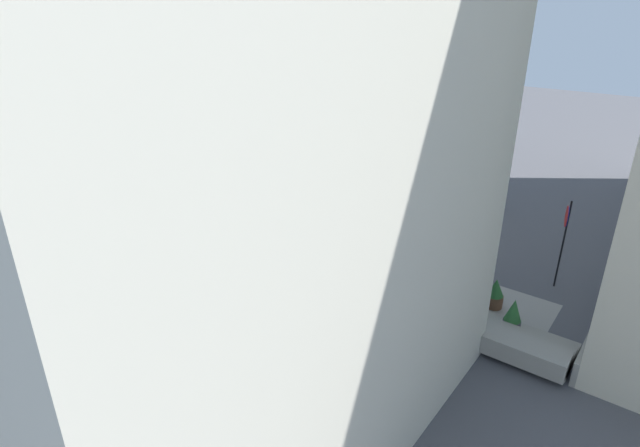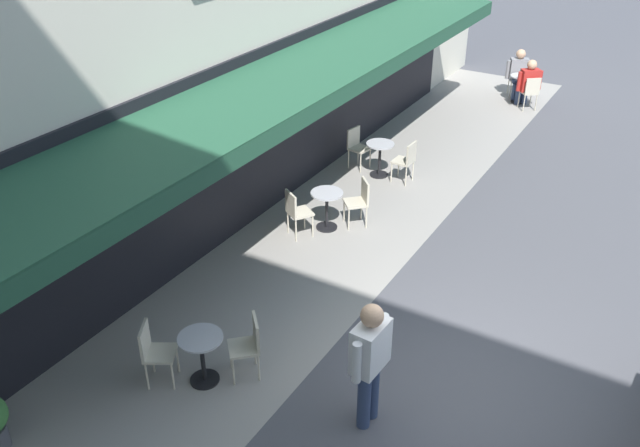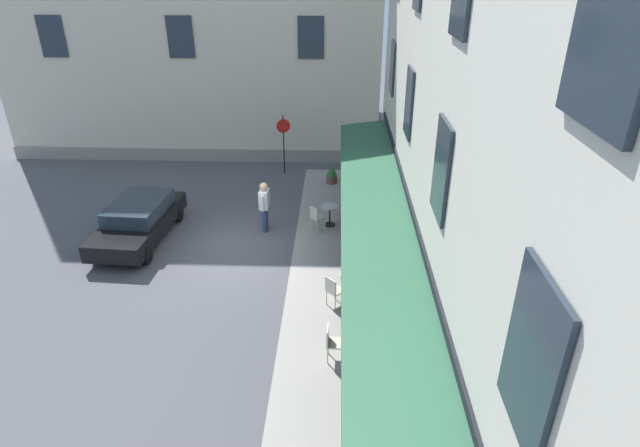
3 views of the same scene
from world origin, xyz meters
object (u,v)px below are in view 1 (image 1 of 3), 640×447
at_px(cafe_chair_cream_kerbside, 365,239).
at_px(potted_plant_entrance_right, 513,316).
at_px(seated_companion_in_grey, 120,162).
at_px(seated_patron_in_red, 138,163).
at_px(cafe_chair_cream_by_window, 116,166).
at_px(cafe_chair_cream_near_door, 256,227).
at_px(cafe_chair_cream_facing_street, 211,200).
at_px(cafe_chair_cream_under_awning, 183,209).
at_px(cafe_table_streetside, 251,222).
at_px(cafe_chair_cream_corner_left, 369,258).
at_px(potted_plant_by_steps, 459,309).
at_px(potted_plant_under_sign, 412,294).
at_px(parked_car_black, 427,181).
at_px(potted_plant_mid_terrace, 495,293).
at_px(cafe_table_far_end, 129,168).
at_px(cafe_chair_cream_back_row, 143,166).
at_px(cafe_table_near_entrance, 198,207).
at_px(no_parking_sign, 565,229).
at_px(walking_pedestrian_in_white, 393,208).
at_px(cafe_table_mid_terrace, 370,250).
at_px(cafe_chair_cream_corner_right, 251,213).

relative_size(cafe_chair_cream_kerbside, potted_plant_entrance_right, 0.99).
bearing_deg(potted_plant_entrance_right, seated_companion_in_grey, 176.43).
bearing_deg(seated_patron_in_red, cafe_chair_cream_by_window, -148.18).
xyz_separation_m(cafe_chair_cream_near_door, seated_companion_in_grey, (-9.58, 1.23, 0.16)).
xyz_separation_m(cafe_chair_cream_facing_street, cafe_chair_cream_under_awning, (-0.13, -1.25, 0.00)).
xyz_separation_m(cafe_chair_cream_under_awning, cafe_chair_cream_kerbside, (6.58, 1.89, 0.00)).
bearing_deg(cafe_chair_cream_under_awning, cafe_table_streetside, 16.56).
bearing_deg(cafe_chair_cream_corner_left, cafe_table_streetside, -178.80).
distance_m(cafe_chair_cream_corner_left, potted_plant_by_steps, 3.31).
xyz_separation_m(potted_plant_under_sign, parked_car_black, (-3.41, 7.74, 0.28)).
xyz_separation_m(cafe_chair_cream_corner_left, potted_plant_mid_terrace, (3.58, 0.53, -0.15)).
height_order(cafe_table_far_end, cafe_chair_cream_back_row, cafe_chair_cream_back_row).
relative_size(seated_patron_in_red, potted_plant_entrance_right, 1.44).
xyz_separation_m(cafe_table_near_entrance, no_parking_sign, (11.79, 2.88, 1.30)).
distance_m(seated_patron_in_red, no_parking_sign, 17.69).
bearing_deg(potted_plant_under_sign, cafe_table_far_end, 173.03).
bearing_deg(cafe_chair_cream_near_door, cafe_table_streetside, 148.39).
bearing_deg(cafe_chair_cream_corner_left, walking_pedestrian_in_white, 106.40).
bearing_deg(potted_plant_entrance_right, cafe_chair_cream_back_row, 174.30).
distance_m(cafe_table_streetside, cafe_table_far_end, 8.74).
bearing_deg(cafe_table_mid_terrace, cafe_table_streetside, -171.63).
height_order(cafe_chair_cream_corner_left, cafe_table_far_end, cafe_chair_cream_corner_left).
relative_size(potted_plant_mid_terrace, potted_plant_entrance_right, 0.89).
bearing_deg(cafe_chair_cream_back_row, potted_plant_by_steps, -8.22).
bearing_deg(cafe_chair_cream_facing_street, seated_companion_in_grey, 176.24).
bearing_deg(walking_pedestrian_in_white, potted_plant_by_steps, -42.78).
xyz_separation_m(cafe_chair_cream_by_window, potted_plant_under_sign, (15.79, -1.58, -0.11)).
height_order(cafe_chair_cream_under_awning, potted_plant_mid_terrace, cafe_chair_cream_under_awning).
distance_m(cafe_chair_cream_facing_street, cafe_chair_cream_near_door, 3.16).
distance_m(cafe_chair_cream_under_awning, potted_plant_mid_terrace, 11.01).
bearing_deg(potted_plant_by_steps, cafe_table_near_entrance, 176.33).
bearing_deg(cafe_chair_cream_under_awning, cafe_chair_cream_kerbside, 15.99).
bearing_deg(cafe_chair_cream_corner_left, cafe_table_near_entrance, -177.91).
relative_size(cafe_chair_cream_facing_street, potted_plant_mid_terrace, 1.11).
relative_size(walking_pedestrian_in_white, potted_plant_entrance_right, 1.94).
bearing_deg(cafe_table_mid_terrace, cafe_chair_cream_corner_left, -59.58).
distance_m(cafe_chair_cream_near_door, potted_plant_entrance_right, 8.47).
bearing_deg(cafe_chair_cream_facing_street, cafe_chair_cream_corner_left, -2.92).
bearing_deg(potted_plant_entrance_right, seated_patron_in_red, 174.80).
relative_size(potted_plant_under_sign, potted_plant_by_steps, 0.86).
relative_size(cafe_chair_cream_facing_street, cafe_table_far_end, 1.21).
xyz_separation_m(cafe_chair_cream_corner_right, seated_companion_in_grey, (-8.61, 0.44, 0.16)).
relative_size(cafe_chair_cream_kerbside, potted_plant_by_steps, 1.01).
bearing_deg(potted_plant_by_steps, cafe_chair_cream_back_row, 171.78).
relative_size(cafe_table_near_entrance, walking_pedestrian_in_white, 0.42).
relative_size(cafe_chair_cream_near_door, cafe_table_far_end, 1.21).
xyz_separation_m(cafe_table_near_entrance, potted_plant_under_sign, (9.09, -0.61, -0.06)).
height_order(cafe_table_near_entrance, cafe_chair_cream_near_door, cafe_chair_cream_near_door).
bearing_deg(cafe_chair_cream_near_door, seated_companion_in_grey, 172.70).
distance_m(cafe_table_near_entrance, walking_pedestrian_in_white, 7.11).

